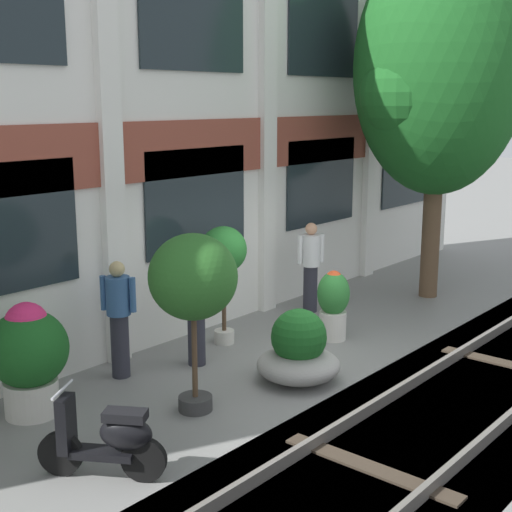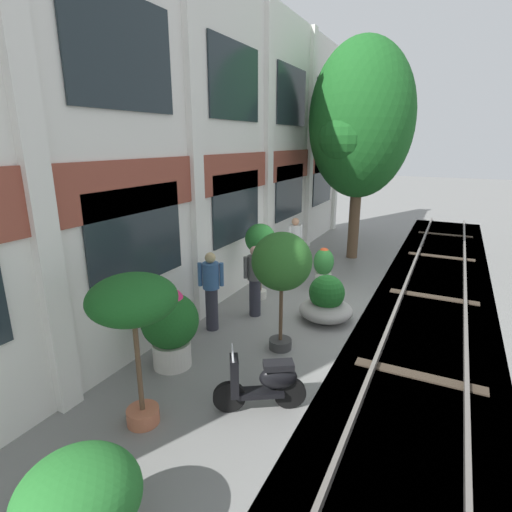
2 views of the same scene
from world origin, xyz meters
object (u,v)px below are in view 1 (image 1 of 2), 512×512
Objects in this scene: potted_plant_wide_bowl at (299,353)px; resident_by_doorway at (119,315)px; potted_plant_low_pan at (223,255)px; scooter_second_parked at (107,440)px; potted_plant_tall_urn at (193,281)px; resident_near_plants at (196,308)px; potted_plant_glazed_jar at (333,302)px; resident_watching_tracks at (311,264)px; broadleaf_tree at (440,72)px; potted_plant_stone_basin at (29,353)px.

resident_by_doorway is at bearing 127.25° from potted_plant_wide_bowl.
potted_plant_low_pan is 1.58× the size of scooter_second_parked.
potted_plant_tall_urn is 1.81m from resident_near_plants.
potted_plant_glazed_jar is 3.58m from resident_by_doorway.
resident_by_doorway is at bearing 85.86° from potted_plant_tall_urn.
resident_watching_tracks is at bearing 138.71° from resident_near_plants.
potted_plant_low_pan reaches higher than resident_by_doorway.
potted_plant_low_pan is (-1.30, 1.23, 0.82)m from potted_plant_glazed_jar.
resident_near_plants is (-3.30, -0.32, -0.03)m from resident_watching_tracks.
scooter_second_parked is (-5.18, -0.73, -0.20)m from potted_plant_glazed_jar.
potted_plant_wide_bowl is (-5.21, -0.67, -3.96)m from broadleaf_tree.
resident_watching_tracks is at bearing -0.38° from potted_plant_low_pan.
resident_near_plants is at bearing -93.14° from scooter_second_parked.
broadleaf_tree reaches higher than resident_near_plants.
potted_plant_stone_basin is at bearing 171.72° from broadleaf_tree.
resident_watching_tracks is at bearing 49.53° from potted_plant_glazed_jar.
potted_plant_tall_urn reaches higher than resident_by_doorway.
resident_by_doorway is at bearing 5.23° from potted_plant_stone_basin.
scooter_second_parked is (-3.41, -0.10, 0.03)m from potted_plant_wide_bowl.
potted_plant_low_pan is (-4.74, 1.19, -2.90)m from broadleaf_tree.
resident_near_plants is (1.03, -0.49, -0.03)m from resident_by_doorway.
potted_plant_tall_urn is 1.93× the size of potted_plant_wide_bowl.
potted_plant_wide_bowl is 0.71× the size of resident_watching_tracks.
resident_near_plants is at bearing 158.42° from potted_plant_glazed_jar.
potted_plant_tall_urn reaches higher than potted_plant_low_pan.
resident_near_plants is at bearing 44.29° from potted_plant_tall_urn.
scooter_second_parked is 3.37m from resident_near_plants.
potted_plant_wide_bowl is at bearing 61.17° from resident_near_plants.
potted_plant_wide_bowl is at bearing -28.43° from resident_watching_tracks.
resident_by_doorway is at bearing 168.72° from broadleaf_tree.
broadleaf_tree is at bearing 92.26° from resident_watching_tracks.
resident_near_plants is at bearing 128.03° from resident_by_doorway.
resident_watching_tracks is at bearing -104.82° from scooter_second_parked.
resident_near_plants reaches higher than scooter_second_parked.
potted_plant_stone_basin is at bearing -62.00° from resident_watching_tracks.
potted_plant_stone_basin is 1.54m from resident_by_doorway.
potted_plant_wide_bowl is 0.73× the size of resident_near_plants.
resident_near_plants is (-2.26, 0.89, 0.23)m from potted_plant_glazed_jar.
broadleaf_tree is 5.68m from potted_plant_low_pan.
scooter_second_parked is at bearing -174.91° from broadleaf_tree.
potted_plant_wide_bowl is (-0.47, -1.86, -1.06)m from potted_plant_low_pan.
scooter_second_parked is at bearing -17.84° from resident_near_plants.
resident_near_plants is at bearing -160.71° from potted_plant_low_pan.
potted_plant_low_pan is at bearing 152.42° from resident_near_plants.
broadleaf_tree is 5.94× the size of potted_plant_glazed_jar.
potted_plant_low_pan is at bearing 149.04° from resident_by_doorway.
potted_plant_stone_basin is at bearing 148.55° from potted_plant_wide_bowl.
potted_plant_tall_urn reaches higher than resident_near_plants.
potted_plant_wide_bowl is at bearing -160.51° from potted_plant_glazed_jar.
potted_plant_wide_bowl is 3.39m from resident_watching_tracks.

